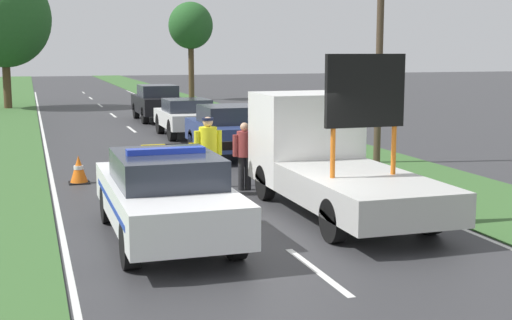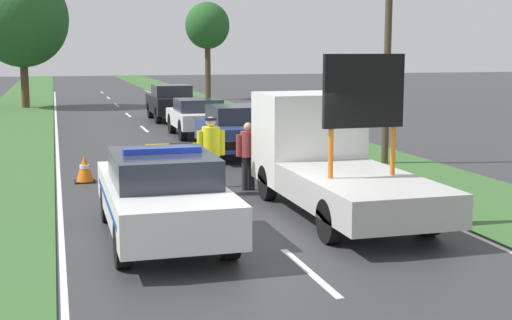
{
  "view_description": "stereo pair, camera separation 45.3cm",
  "coord_description": "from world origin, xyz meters",
  "views": [
    {
      "loc": [
        -3.96,
        -11.53,
        3.26
      ],
      "look_at": [
        0.25,
        1.7,
        1.1
      ],
      "focal_mm": 50.0,
      "sensor_mm": 36.0,
      "label": 1
    },
    {
      "loc": [
        -3.53,
        -11.66,
        3.26
      ],
      "look_at": [
        0.25,
        1.7,
        1.1
      ],
      "focal_mm": 50.0,
      "sensor_mm": 36.0,
      "label": 2
    }
  ],
  "objects": [
    {
      "name": "police_car",
      "position": [
        -1.81,
        0.38,
        0.8
      ],
      "size": [
        1.9,
        4.97,
        1.62
      ],
      "rotation": [
        0.0,
        0.0,
        0.08
      ],
      "color": "white",
      "rests_on": "ground"
    },
    {
      "name": "work_truck",
      "position": [
        1.81,
        1.79,
        1.08
      ],
      "size": [
        2.09,
        5.78,
        3.18
      ],
      "rotation": [
        0.0,
        0.0,
        3.1
      ],
      "color": "white",
      "rests_on": "ground"
    },
    {
      "name": "police_officer",
      "position": [
        -0.19,
        3.86,
        1.06
      ],
      "size": [
        0.64,
        0.41,
        1.78
      ],
      "rotation": [
        0.0,
        0.0,
        3.57
      ],
      "color": "#191E38",
      "rests_on": "ground"
    },
    {
      "name": "queued_car_sedan_black",
      "position": [
        1.67,
        21.19,
        0.86
      ],
      "size": [
        1.84,
        4.29,
        1.65
      ],
      "rotation": [
        0.0,
        0.0,
        3.14
      ],
      "color": "black",
      "rests_on": "ground"
    },
    {
      "name": "grass_verge_right",
      "position": [
        5.34,
        20.0,
        0.01
      ],
      "size": [
        3.44,
        120.0,
        0.03
      ],
      "color": "#38602D",
      "rests_on": "ground"
    },
    {
      "name": "queued_car_van_white",
      "position": [
        1.66,
        14.81,
        0.76
      ],
      "size": [
        1.82,
        3.91,
        1.42
      ],
      "rotation": [
        0.0,
        0.0,
        3.14
      ],
      "color": "silver",
      "rests_on": "ground"
    },
    {
      "name": "grass_verge_left",
      "position": [
        -5.34,
        20.0,
        0.01
      ],
      "size": [
        3.44,
        120.0,
        0.03
      ],
      "color": "#38602D",
      "rests_on": "ground"
    },
    {
      "name": "queued_car_hatch_blue",
      "position": [
        1.82,
        9.4,
        0.82
      ],
      "size": [
        1.87,
        4.03,
        1.57
      ],
      "rotation": [
        0.0,
        0.0,
        3.14
      ],
      "color": "navy",
      "rests_on": "ground"
    },
    {
      "name": "traffic_cone_centre_front",
      "position": [
        -2.88,
        6.23,
        0.34
      ],
      "size": [
        0.5,
        0.5,
        0.69
      ],
      "color": "black",
      "rests_on": "ground"
    },
    {
      "name": "ground_plane",
      "position": [
        0.0,
        0.0,
        0.0
      ],
      "size": [
        160.0,
        160.0,
        0.0
      ],
      "primitive_type": "plane",
      "color": "#333335"
    },
    {
      "name": "road_barrier",
      "position": [
        0.12,
        4.79,
        0.9
      ],
      "size": [
        3.34,
        0.08,
        1.08
      ],
      "rotation": [
        0.0,
        0.0,
        0.0
      ],
      "color": "black",
      "rests_on": "ground"
    },
    {
      "name": "pedestrian_civilian",
      "position": [
        0.76,
        4.17,
        0.93
      ],
      "size": [
        0.57,
        0.36,
        1.59
      ],
      "rotation": [
        0.0,
        0.0,
        0.07
      ],
      "color": "#232326",
      "rests_on": "ground"
    },
    {
      "name": "roadside_tree_near_left",
      "position": [
        -5.11,
        30.45,
        4.94
      ],
      "size": [
        5.1,
        5.1,
        7.63
      ],
      "color": "#4C3823",
      "rests_on": "ground"
    },
    {
      "name": "lane_markings",
      "position": [
        0.0,
        14.79,
        0.0
      ],
      "size": [
        7.13,
        62.88,
        0.01
      ],
      "color": "silver",
      "rests_on": "ground"
    },
    {
      "name": "utility_pole",
      "position": [
        5.54,
        6.8,
        4.59
      ],
      "size": [
        1.2,
        0.2,
        8.94
      ],
      "color": "#473828",
      "rests_on": "ground"
    },
    {
      "name": "traffic_cone_near_police",
      "position": [
        -0.6,
        6.08,
        0.33
      ],
      "size": [
        0.48,
        0.48,
        0.66
      ],
      "color": "black",
      "rests_on": "ground"
    },
    {
      "name": "roadside_tree_near_right",
      "position": [
        6.18,
        34.26,
        4.74
      ],
      "size": [
        2.86,
        2.86,
        6.3
      ],
      "color": "#4C3823",
      "rests_on": "ground"
    }
  ]
}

